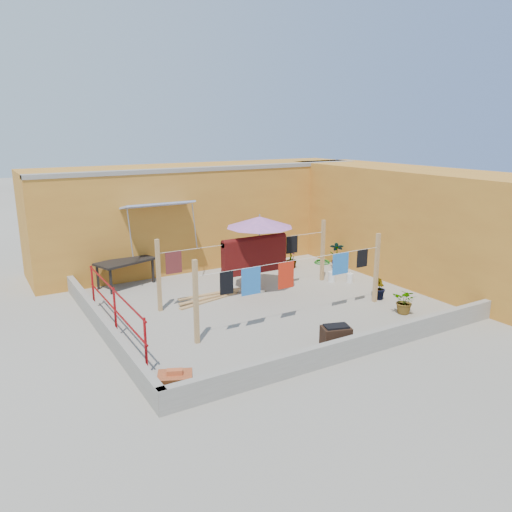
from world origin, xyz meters
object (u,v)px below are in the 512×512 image
Objects in this scene: green_hose at (322,262)px; plant_back_a at (266,252)px; outdoor_table at (125,263)px; white_basin at (361,342)px; water_jug_b at (332,277)px; water_jug_a at (350,278)px; brazier at (336,337)px; brick_stack at (175,385)px; patio_umbrella at (260,222)px.

green_hose is 0.69× the size of plant_back_a.
white_basin is (3.03, -6.40, -0.63)m from outdoor_table.
water_jug_b is at bearing 58.94° from white_basin.
water_jug_a is 0.58× the size of green_hose.
brazier reaches higher than white_basin.
white_basin is at bearing -127.94° from water_jug_a.
white_basin is (4.11, 0.00, -0.17)m from brick_stack.
brazier is (-0.57, -3.93, -1.68)m from patio_umbrella.
outdoor_table is at bearing 180.00° from plant_back_a.
water_jug_a reaches higher than green_hose.
plant_back_a is at bearing 151.51° from green_hose.
white_basin reaches higher than green_hose.
brazier is 2.14× the size of water_jug_a.
patio_umbrella is 4.32× the size of white_basin.
outdoor_table is at bearing 152.09° from water_jug_a.
patio_umbrella is 1.21× the size of outdoor_table.
patio_umbrella is 3.26× the size of brazier.
green_hose is at bearing 59.15° from white_basin.
water_jug_b is (2.29, -0.30, -1.78)m from patio_umbrella.
green_hose is 1.89m from plant_back_a.
outdoor_table is 6.42m from green_hose.
brick_stack is 7.56m from water_jug_a.
brick_stack is 0.89× the size of plant_back_a.
water_jug_a is at bearing -106.97° from green_hose.
brazier is 4.64m from water_jug_a.
patio_umbrella is at bearing 90.61° from white_basin.
water_jug_a is at bearing 45.40° from brazier.
brazier is 6.68m from green_hose.
water_jug_a is at bearing -39.40° from water_jug_b.
patio_umbrella is 2.91m from water_jug_b.
outdoor_table is 4.70m from plant_back_a.
plant_back_a is (-0.59, 2.68, 0.24)m from water_jug_b.
white_basin is 0.64× the size of plant_back_a.
water_jug_a is 0.52m from water_jug_b.
water_jug_a reaches higher than white_basin.
white_basin is 6.42m from green_hose.
outdoor_table is 6.45m from water_jug_a.
water_jug_a is (6.75, 3.39, -0.08)m from brick_stack.
water_jug_b is 2.75m from plant_back_a.
water_jug_a is (2.69, -0.63, -1.79)m from patio_umbrella.
outdoor_table is 2.69× the size of brazier.
white_basin is at bearing -120.85° from green_hose.
patio_umbrella is 2.77× the size of plant_back_a.
white_basin is at bearing -64.65° from outdoor_table.
brazier reaches higher than water_jug_a.
brazier reaches higher than brick_stack.
patio_umbrella reaches higher than water_jug_a.
white_basin is at bearing -104.51° from plant_back_a.
brick_stack is at bearing -149.61° from water_jug_b.
patio_umbrella reaches higher than outdoor_table.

